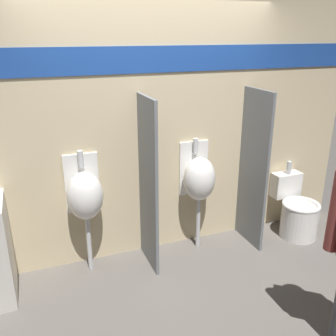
# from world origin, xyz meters

# --- Properties ---
(ground_plane) EXTENTS (16.00, 16.00, 0.00)m
(ground_plane) POSITION_xyz_m (0.00, 0.00, 0.00)
(ground_plane) COLOR #5B5651
(display_wall) EXTENTS (4.59, 0.07, 2.70)m
(display_wall) POSITION_xyz_m (0.00, 0.60, 1.36)
(display_wall) COLOR beige
(display_wall) RESTS_ON ground_plane
(divider_near_counter) EXTENTS (0.03, 0.50, 1.69)m
(divider_near_counter) POSITION_xyz_m (-0.15, 0.32, 0.85)
(divider_near_counter) COLOR slate
(divider_near_counter) RESTS_ON ground_plane
(divider_mid) EXTENTS (0.03, 0.50, 1.69)m
(divider_mid) POSITION_xyz_m (1.03, 0.32, 0.85)
(divider_mid) COLOR slate
(divider_mid) RESTS_ON ground_plane
(urinal_near_counter) EXTENTS (0.34, 0.32, 1.20)m
(urinal_near_counter) POSITION_xyz_m (-0.73, 0.42, 0.79)
(urinal_near_counter) COLOR silver
(urinal_near_counter) RESTS_ON ground_plane
(urinal_far) EXTENTS (0.34, 0.32, 1.20)m
(urinal_far) POSITION_xyz_m (0.44, 0.42, 0.79)
(urinal_far) COLOR silver
(urinal_far) RESTS_ON ground_plane
(toilet) EXTENTS (0.42, 0.59, 0.82)m
(toilet) POSITION_xyz_m (1.61, 0.24, 0.27)
(toilet) COLOR white
(toilet) RESTS_ON ground_plane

